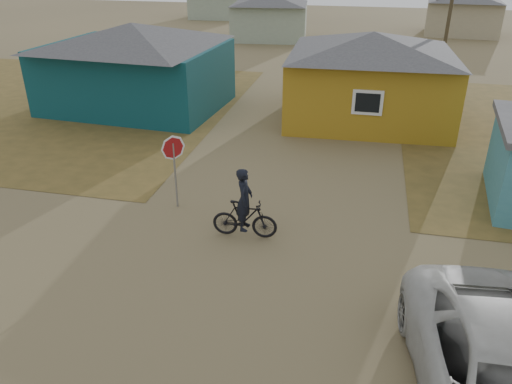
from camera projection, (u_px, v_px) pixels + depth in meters
ground at (237, 302)px, 11.30m from camera, size 120.00×120.00×0.00m
grass_nw at (35, 102)px, 25.38m from camera, size 20.00×18.00×0.00m
house_teal at (135, 65)px, 23.82m from camera, size 8.93×7.08×4.00m
house_yellow at (370, 76)px, 22.13m from camera, size 7.72×6.76×3.90m
house_pale_west at (270, 16)px, 41.30m from camera, size 7.04×6.15×3.60m
house_beige_east at (463, 12)px, 43.41m from camera, size 6.95×6.05×3.60m
house_pale_north at (218, 0)px, 53.38m from camera, size 6.28×5.81×3.40m
utility_pole_near at (451, 7)px, 27.37m from camera, size 1.40×0.20×8.00m
stop_sign at (174, 155)px, 14.63m from camera, size 0.71×0.35×2.32m
cyclist at (245, 213)px, 13.52m from camera, size 1.82×0.67×2.03m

